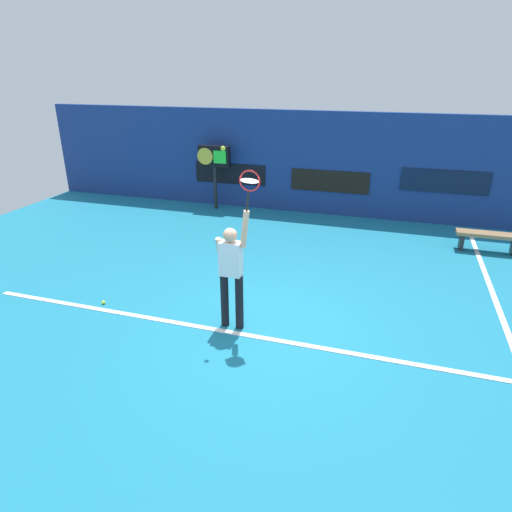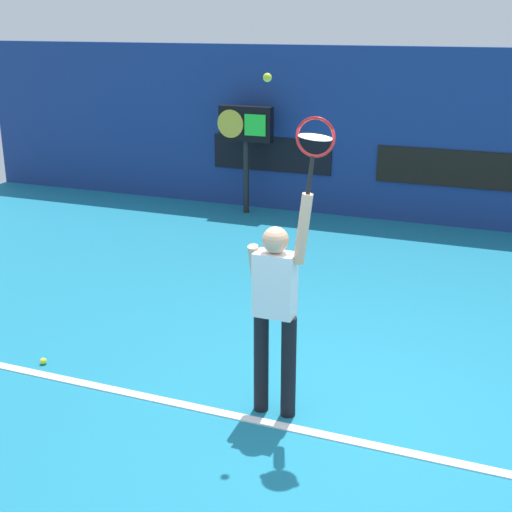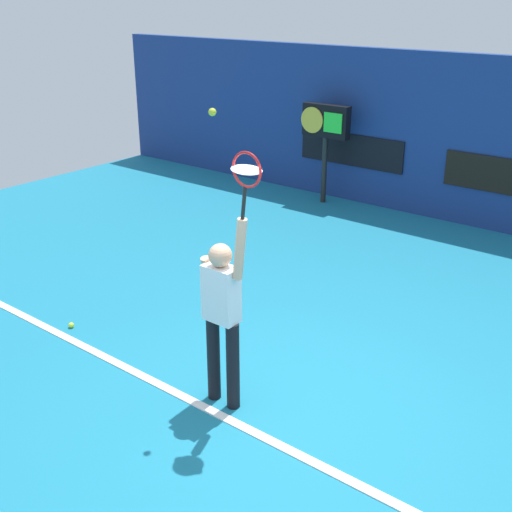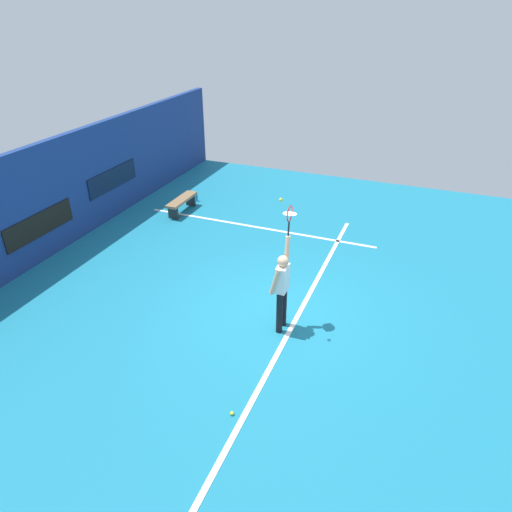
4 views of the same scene
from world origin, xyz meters
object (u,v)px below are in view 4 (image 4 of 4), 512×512
court_bench (182,202)px  tennis_racket (290,215)px  tennis_ball (281,200)px  spare_ball (232,413)px  water_bottle (197,198)px  tennis_player (282,286)px

court_bench → tennis_racket: bearing=-130.7°
tennis_racket → tennis_ball: size_ratio=9.08×
tennis_ball → court_bench: size_ratio=0.05×
tennis_racket → tennis_ball: (-0.40, 0.04, 0.46)m
court_bench → spare_ball: court_bench is taller
tennis_ball → water_bottle: bearing=40.9°
tennis_racket → water_bottle: 7.38m
tennis_player → spare_ball: tennis_player is taller
tennis_ball → spare_ball: 3.68m
tennis_racket → water_bottle: (5.11, 4.82, -2.27)m
tennis_player → court_bench: size_ratio=1.42×
tennis_ball → spare_ball: bearing=-178.8°
spare_ball → tennis_racket: bearing=0.1°
tennis_ball → court_bench: bearing=46.4°
tennis_player → tennis_ball: tennis_ball is taller
water_bottle → spare_ball: size_ratio=3.53×
tennis_player → tennis_racket: size_ratio=3.22×
tennis_player → court_bench: bearing=47.2°
water_bottle → spare_ball: (-7.87, -4.83, -0.09)m
court_bench → water_bottle: size_ratio=5.83×
court_bench → spare_ball: bearing=-145.1°
court_bench → spare_ball: size_ratio=20.59×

